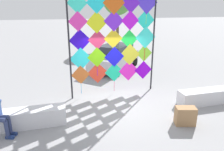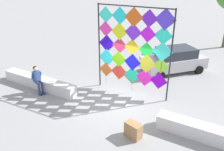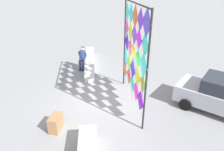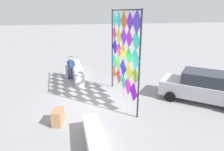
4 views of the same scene
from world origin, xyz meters
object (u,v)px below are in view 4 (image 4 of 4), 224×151
Objects in this scene: kite_display_rack at (124,51)px; seated_vendor at (71,65)px; parked_car at (203,86)px; cardboard_box_large at (58,117)px.

kite_display_rack is 3.04× the size of seated_vendor.
cardboard_box_large is at bearing -85.92° from parked_car.
parked_car is at bearing 94.08° from cardboard_box_large.
cardboard_box_large is (0.49, -6.83, -0.45)m from parked_car.
cardboard_box_large is (1.54, -3.10, -2.15)m from kite_display_rack.
kite_display_rack is 4.98m from seated_vendor.
seated_vendor is 2.24× the size of cardboard_box_large.
seated_vendor is at bearing 172.31° from cardboard_box_large.
parked_car reaches higher than cardboard_box_large.
parked_car is 6.19× the size of cardboard_box_large.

